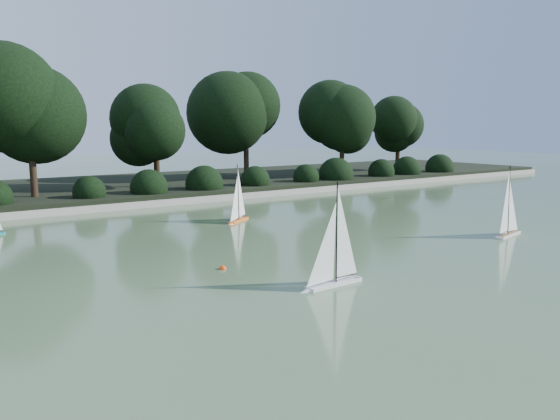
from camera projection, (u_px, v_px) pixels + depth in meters
name	position (u px, v px, depth m)	size (l,w,h in m)	color
ground	(376.00, 272.00, 8.87)	(80.00, 80.00, 0.00)	#3A5332
pond_coping	(158.00, 203.00, 16.12)	(40.00, 0.35, 0.18)	gray
far_bank	(113.00, 188.00, 19.35)	(40.00, 8.00, 0.30)	black
tree_line	(161.00, 117.00, 18.40)	(26.31, 3.93, 4.39)	black
shrub_hedge	(146.00, 188.00, 16.80)	(29.10, 1.10, 1.10)	black
sailboat_white_a	(329.00, 270.00, 8.01)	(1.20, 0.24, 1.64)	silver
sailboat_white_b	(511.00, 224.00, 11.79)	(1.18, 0.40, 1.60)	silver
sailboat_orange	(237.00, 212.00, 13.45)	(0.97, 0.75, 1.50)	orange
race_buoy	(223.00, 269.00, 9.03)	(0.13, 0.13, 0.13)	#E2400B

